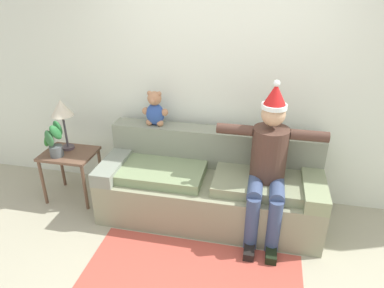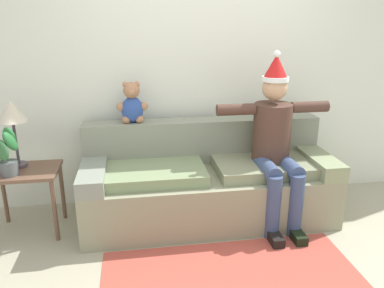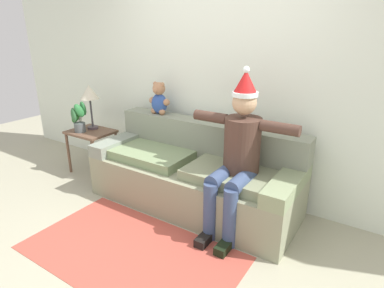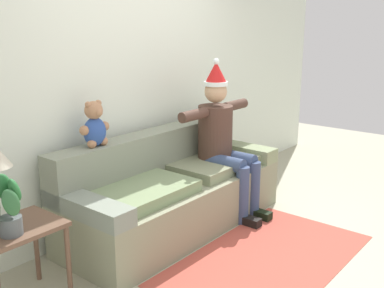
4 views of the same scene
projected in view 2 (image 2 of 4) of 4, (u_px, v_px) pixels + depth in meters
ground_plane at (236, 286)px, 2.70m from camera, size 10.00×10.00×0.00m
back_wall at (199, 66)px, 3.73m from camera, size 7.00×0.10×2.70m
couch at (207, 182)px, 3.57m from camera, size 2.26×0.85×0.88m
person_seated at (275, 139)px, 3.36m from camera, size 1.02×0.77×1.54m
teddy_bear at (132, 104)px, 3.49m from camera, size 0.29×0.17×0.38m
side_table at (25, 180)px, 3.25m from camera, size 0.57×0.45×0.58m
table_lamp at (12, 115)px, 3.16m from camera, size 0.24×0.24×0.58m
potted_plant at (6, 154)px, 3.06m from camera, size 0.25×0.23×0.40m
candle_tall at (0, 156)px, 3.14m from camera, size 0.04×0.04×0.22m
area_rug at (235, 284)px, 2.71m from camera, size 1.89×1.07×0.01m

